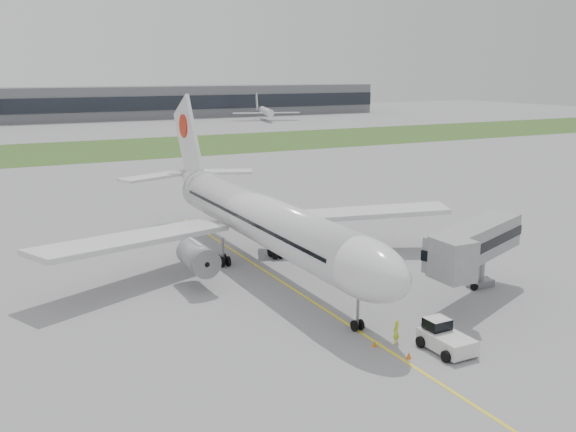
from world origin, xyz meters
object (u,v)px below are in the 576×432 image
ground_crew_near (396,332)px  pushback_tug (444,337)px  airliner (257,216)px  jet_bridge (472,245)px

ground_crew_near → pushback_tug: bearing=112.1°
airliner → pushback_tug: 26.69m
airliner → ground_crew_near: airliner is taller
pushback_tug → ground_crew_near: pushback_tug is taller
pushback_tug → ground_crew_near: size_ratio=2.31×
pushback_tug → ground_crew_near: bearing=134.2°
airliner → jet_bridge: bearing=-54.1°
jet_bridge → ground_crew_near: (-12.04, -4.99, -4.34)m
airliner → ground_crew_near: bearing=-86.9°
ground_crew_near → airliner: bearing=-109.6°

